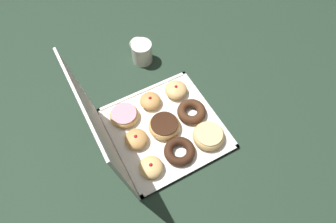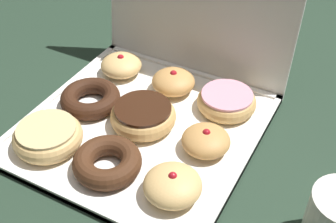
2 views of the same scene
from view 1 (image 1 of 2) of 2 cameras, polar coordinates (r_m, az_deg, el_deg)
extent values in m
plane|color=#233828|center=(1.19, -0.47, -3.26)|extent=(3.00, 3.00, 0.00)
cube|color=white|center=(1.18, -0.47, -3.15)|extent=(0.40, 0.40, 0.01)
cube|color=white|center=(1.24, 7.51, 0.74)|extent=(0.40, 0.01, 0.01)
cube|color=white|center=(1.15, -9.12, -7.14)|extent=(0.40, 0.01, 0.01)
cube|color=white|center=(1.11, 4.42, -10.86)|extent=(0.01, 0.40, 0.01)
cube|color=white|center=(1.28, -4.66, 3.69)|extent=(0.01, 0.40, 0.01)
cube|color=white|center=(0.99, -12.39, -3.38)|extent=(0.40, 0.06, 0.39)
torus|color=#E5B770|center=(1.15, 7.52, -4.50)|extent=(0.12, 0.12, 0.04)
cylinder|color=#EACC8C|center=(1.14, 7.62, -4.08)|extent=(0.10, 0.10, 0.01)
torus|color=#472816|center=(1.20, 4.38, -0.03)|extent=(0.11, 0.11, 0.03)
ellipsoid|color=#E5B770|center=(1.25, 1.49, 4.05)|extent=(0.09, 0.09, 0.04)
sphere|color=#B21923|center=(1.23, 1.51, 4.59)|extent=(0.01, 0.01, 0.01)
torus|color=#381E11|center=(1.12, 2.16, -7.36)|extent=(0.11, 0.11, 0.03)
torus|color=tan|center=(1.16, -0.74, -2.62)|extent=(0.12, 0.12, 0.04)
cylinder|color=#381E11|center=(1.15, -0.75, -2.18)|extent=(0.10, 0.10, 0.01)
ellipsoid|color=tan|center=(1.22, -3.46, 1.91)|extent=(0.08, 0.08, 0.04)
sphere|color=#B21923|center=(1.21, -3.50, 2.38)|extent=(0.01, 0.01, 0.01)
ellipsoid|color=#E5B770|center=(1.09, -3.15, -10.24)|extent=(0.09, 0.09, 0.04)
sphere|color=#B21923|center=(1.07, -3.20, -9.88)|extent=(0.01, 0.01, 0.01)
ellipsoid|color=tan|center=(1.14, -5.95, -5.03)|extent=(0.09, 0.09, 0.04)
sphere|color=#B21923|center=(1.12, -6.04, -4.59)|extent=(0.01, 0.01, 0.01)
torus|color=tan|center=(1.20, -8.08, -0.72)|extent=(0.11, 0.11, 0.03)
cylinder|color=pink|center=(1.19, -8.17, -0.32)|extent=(0.10, 0.10, 0.01)
cylinder|color=white|center=(1.36, -4.85, 10.85)|extent=(0.09, 0.09, 0.10)
cylinder|color=black|center=(1.33, -4.98, 12.08)|extent=(0.08, 0.08, 0.01)
torus|color=white|center=(1.40, -5.94, 12.51)|extent=(0.01, 0.07, 0.07)
camera|label=2|loc=(1.24, 15.72, 33.01)|focal=47.56mm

